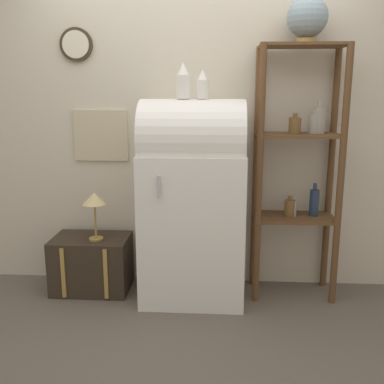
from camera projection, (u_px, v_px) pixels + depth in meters
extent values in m
plane|color=#60564C|center=(191.00, 310.00, 3.27)|extent=(12.00, 12.00, 0.00)
cube|color=beige|center=(195.00, 119.00, 3.53)|extent=(7.00, 0.05, 2.70)
cylinder|color=#382D1E|center=(76.00, 45.00, 3.43)|extent=(0.25, 0.03, 0.25)
cylinder|color=beige|center=(75.00, 44.00, 3.41)|extent=(0.21, 0.01, 0.21)
cube|color=#C6B793|center=(101.00, 136.00, 3.57)|extent=(0.43, 0.02, 0.40)
cube|color=white|center=(193.00, 226.00, 3.39)|extent=(0.76, 0.59, 1.13)
cylinder|color=white|center=(193.00, 139.00, 3.25)|extent=(0.75, 0.56, 0.56)
cylinder|color=#B7B7BC|center=(159.00, 187.00, 3.02)|extent=(0.02, 0.02, 0.15)
cube|color=#33281E|center=(92.00, 264.00, 3.58)|extent=(0.60, 0.39, 0.44)
cube|color=#AD8942|center=(63.00, 273.00, 3.39)|extent=(0.03, 0.01, 0.39)
cube|color=#AD8942|center=(106.00, 274.00, 3.37)|extent=(0.03, 0.01, 0.39)
cylinder|color=brown|center=(259.00, 179.00, 3.23)|extent=(0.05, 0.05, 1.89)
cylinder|color=brown|center=(341.00, 180.00, 3.19)|extent=(0.05, 0.05, 1.89)
cylinder|color=brown|center=(256.00, 172.00, 3.53)|extent=(0.05, 0.05, 1.89)
cylinder|color=brown|center=(330.00, 173.00, 3.49)|extent=(0.05, 0.05, 1.89)
cube|color=brown|center=(294.00, 217.00, 3.43)|extent=(0.61, 0.34, 0.02)
cube|color=brown|center=(298.00, 135.00, 3.29)|extent=(0.61, 0.34, 0.02)
cube|color=brown|center=(303.00, 45.00, 3.15)|extent=(0.61, 0.34, 0.02)
cylinder|color=brown|center=(295.00, 126.00, 3.26)|extent=(0.09, 0.09, 0.12)
cylinder|color=brown|center=(295.00, 115.00, 3.24)|extent=(0.04, 0.04, 0.03)
cylinder|color=#9E998E|center=(314.00, 124.00, 3.29)|extent=(0.09, 0.09, 0.14)
cylinder|color=#9E998E|center=(315.00, 112.00, 3.28)|extent=(0.04, 0.04, 0.03)
cylinder|color=#9E998E|center=(291.00, 208.00, 3.42)|extent=(0.09, 0.09, 0.12)
cylinder|color=#9E998E|center=(291.00, 198.00, 3.41)|extent=(0.04, 0.04, 0.03)
cylinder|color=brown|center=(289.00, 208.00, 3.41)|extent=(0.08, 0.08, 0.13)
cylinder|color=brown|center=(290.00, 198.00, 3.39)|extent=(0.03, 0.03, 0.03)
cylinder|color=#23334C|center=(314.00, 203.00, 3.43)|extent=(0.07, 0.07, 0.20)
cylinder|color=#23334C|center=(315.00, 187.00, 3.40)|extent=(0.03, 0.03, 0.05)
cylinder|color=#9E998E|center=(319.00, 121.00, 3.29)|extent=(0.08, 0.08, 0.19)
cylinder|color=#9E998E|center=(320.00, 104.00, 3.26)|extent=(0.03, 0.03, 0.05)
cylinder|color=#AD8942|center=(306.00, 41.00, 3.17)|extent=(0.13, 0.13, 0.04)
sphere|color=#7F939E|center=(307.00, 17.00, 3.13)|extent=(0.29, 0.29, 0.29)
cylinder|color=white|center=(183.00, 87.00, 3.16)|extent=(0.10, 0.10, 0.16)
cone|color=white|center=(183.00, 69.00, 3.14)|extent=(0.08, 0.08, 0.09)
cylinder|color=white|center=(202.00, 89.00, 3.16)|extent=(0.09, 0.09, 0.13)
cone|color=white|center=(203.00, 75.00, 3.14)|extent=(0.07, 0.07, 0.07)
cylinder|color=#AD8942|center=(96.00, 239.00, 3.48)|extent=(0.11, 0.11, 0.02)
cylinder|color=#AD8942|center=(95.00, 221.00, 3.45)|extent=(0.02, 0.02, 0.27)
cone|color=#DBC184|center=(94.00, 198.00, 3.41)|extent=(0.18, 0.18, 0.09)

